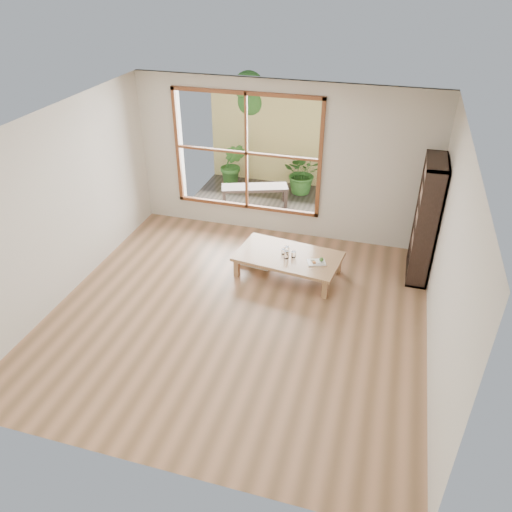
% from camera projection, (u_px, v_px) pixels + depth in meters
% --- Properties ---
extents(ground, '(5.00, 5.00, 0.00)m').
position_uv_depth(ground, '(238.00, 314.00, 6.85)').
color(ground, tan).
rests_on(ground, ground).
extents(low_table, '(1.65, 1.06, 0.34)m').
position_uv_depth(low_table, '(288.00, 257.00, 7.53)').
color(low_table, tan).
rests_on(low_table, ground).
extents(floor_cushion, '(0.62, 0.62, 0.08)m').
position_uv_depth(floor_cushion, '(258.00, 257.00, 8.04)').
color(floor_cushion, beige).
rests_on(floor_cushion, ground).
extents(bookshelf, '(0.29, 0.83, 1.84)m').
position_uv_depth(bookshelf, '(426.00, 220.00, 7.22)').
color(bookshelf, '#33221C').
rests_on(bookshelf, ground).
extents(glass_tall, '(0.07, 0.07, 0.12)m').
position_uv_depth(glass_tall, '(286.00, 255.00, 7.40)').
color(glass_tall, silver).
rests_on(glass_tall, low_table).
extents(glass_mid, '(0.07, 0.07, 0.10)m').
position_uv_depth(glass_mid, '(294.00, 254.00, 7.44)').
color(glass_mid, silver).
rests_on(glass_mid, low_table).
extents(glass_short, '(0.07, 0.07, 0.09)m').
position_uv_depth(glass_short, '(287.00, 249.00, 7.57)').
color(glass_short, silver).
rests_on(glass_short, low_table).
extents(glass_small, '(0.06, 0.06, 0.08)m').
position_uv_depth(glass_small, '(284.00, 252.00, 7.53)').
color(glass_small, silver).
rests_on(glass_small, low_table).
extents(food_tray, '(0.31, 0.27, 0.08)m').
position_uv_depth(food_tray, '(317.00, 262.00, 7.32)').
color(food_tray, white).
rests_on(food_tray, low_table).
extents(deck, '(2.80, 2.00, 0.05)m').
position_uv_depth(deck, '(264.00, 201.00, 9.90)').
color(deck, '#352E27').
rests_on(deck, ground).
extents(garden_bench, '(1.30, 0.77, 0.40)m').
position_uv_depth(garden_bench, '(255.00, 189.00, 9.51)').
color(garden_bench, '#33221C').
rests_on(garden_bench, deck).
extents(bamboo_fence, '(2.80, 0.06, 1.80)m').
position_uv_depth(bamboo_fence, '(277.00, 141.00, 10.25)').
color(bamboo_fence, '#DBC570').
rests_on(bamboo_fence, ground).
extents(shrub_right, '(0.92, 0.84, 0.86)m').
position_uv_depth(shrub_right, '(303.00, 173.00, 9.97)').
color(shrub_right, '#356525').
rests_on(shrub_right, deck).
extents(shrub_left, '(0.54, 0.44, 0.94)m').
position_uv_depth(shrub_left, '(233.00, 165.00, 10.22)').
color(shrub_left, '#356525').
rests_on(shrub_left, deck).
extents(garden_tree, '(1.04, 0.85, 2.22)m').
position_uv_depth(garden_tree, '(250.00, 99.00, 10.27)').
color(garden_tree, '#4C3D2D').
rests_on(garden_tree, ground).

